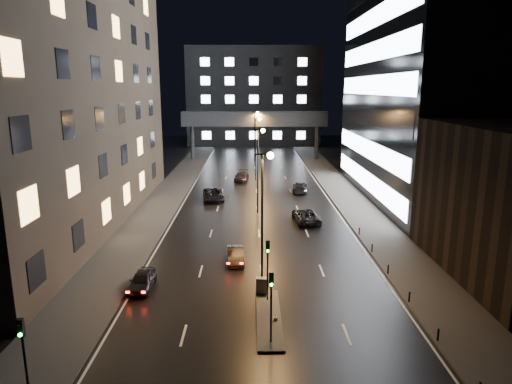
{
  "coord_description": "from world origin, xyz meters",
  "views": [
    {
      "loc": [
        -0.87,
        -25.23,
        14.75
      ],
      "look_at": [
        -0.29,
        21.78,
        4.0
      ],
      "focal_mm": 32.0,
      "sensor_mm": 36.0,
      "label": 1
    }
  ],
  "objects_px": {
    "car_toward_a": "(306,216)",
    "car_toward_b": "(300,187)",
    "car_away_c": "(214,195)",
    "utility_cabinet": "(261,286)",
    "car_away_d": "(242,177)",
    "car_away_b": "(236,255)",
    "car_away_a": "(142,280)"
  },
  "relations": [
    {
      "from": "car_toward_a",
      "to": "car_toward_b",
      "type": "relative_size",
      "value": 1.09
    },
    {
      "from": "car_away_c",
      "to": "car_toward_b",
      "type": "height_order",
      "value": "car_away_c"
    },
    {
      "from": "car_toward_b",
      "to": "utility_cabinet",
      "type": "distance_m",
      "value": 34.27
    },
    {
      "from": "car_toward_b",
      "to": "car_away_d",
      "type": "bearing_deg",
      "value": -37.17
    },
    {
      "from": "car_away_d",
      "to": "utility_cabinet",
      "type": "height_order",
      "value": "car_away_d"
    },
    {
      "from": "car_away_b",
      "to": "car_away_d",
      "type": "relative_size",
      "value": 0.76
    },
    {
      "from": "car_away_b",
      "to": "utility_cabinet",
      "type": "relative_size",
      "value": 3.22
    },
    {
      "from": "car_away_b",
      "to": "utility_cabinet",
      "type": "xyz_separation_m",
      "value": [
        2.07,
        -6.53,
        0.11
      ]
    },
    {
      "from": "car_away_c",
      "to": "car_away_d",
      "type": "bearing_deg",
      "value": 66.68
    },
    {
      "from": "car_away_b",
      "to": "car_toward_a",
      "type": "relative_size",
      "value": 0.71
    },
    {
      "from": "car_away_c",
      "to": "car_toward_a",
      "type": "distance_m",
      "value": 15.25
    },
    {
      "from": "car_away_c",
      "to": "car_toward_b",
      "type": "bearing_deg",
      "value": 13.7
    },
    {
      "from": "car_away_d",
      "to": "utility_cabinet",
      "type": "xyz_separation_m",
      "value": [
        2.2,
        -41.75,
        0.01
      ]
    },
    {
      "from": "car_away_a",
      "to": "utility_cabinet",
      "type": "distance_m",
      "value": 8.98
    },
    {
      "from": "car_away_c",
      "to": "car_toward_b",
      "type": "distance_m",
      "value": 13.04
    },
    {
      "from": "car_away_c",
      "to": "car_toward_a",
      "type": "height_order",
      "value": "car_away_c"
    },
    {
      "from": "car_away_a",
      "to": "car_toward_b",
      "type": "relative_size",
      "value": 0.8
    },
    {
      "from": "car_toward_a",
      "to": "car_toward_b",
      "type": "height_order",
      "value": "car_toward_a"
    },
    {
      "from": "car_away_a",
      "to": "car_away_b",
      "type": "relative_size",
      "value": 1.04
    },
    {
      "from": "car_away_b",
      "to": "car_toward_a",
      "type": "xyz_separation_m",
      "value": [
        7.52,
        11.95,
        0.12
      ]
    },
    {
      "from": "car_away_a",
      "to": "car_away_c",
      "type": "relative_size",
      "value": 0.71
    },
    {
      "from": "car_toward_b",
      "to": "car_away_b",
      "type": "bearing_deg",
      "value": 78.8
    },
    {
      "from": "car_away_a",
      "to": "utility_cabinet",
      "type": "relative_size",
      "value": 3.34
    },
    {
      "from": "car_away_d",
      "to": "utility_cabinet",
      "type": "distance_m",
      "value": 41.81
    },
    {
      "from": "car_away_d",
      "to": "car_away_a",
      "type": "bearing_deg",
      "value": -94.94
    },
    {
      "from": "car_away_b",
      "to": "utility_cabinet",
      "type": "height_order",
      "value": "utility_cabinet"
    },
    {
      "from": "car_away_b",
      "to": "car_away_d",
      "type": "distance_m",
      "value": 35.22
    },
    {
      "from": "car_away_b",
      "to": "car_toward_b",
      "type": "height_order",
      "value": "car_toward_b"
    },
    {
      "from": "car_away_a",
      "to": "car_toward_a",
      "type": "distance_m",
      "value": 22.46
    },
    {
      "from": "car_away_d",
      "to": "car_toward_a",
      "type": "height_order",
      "value": "car_toward_a"
    },
    {
      "from": "car_away_c",
      "to": "car_toward_b",
      "type": "relative_size",
      "value": 1.13
    },
    {
      "from": "car_away_a",
      "to": "car_away_d",
      "type": "relative_size",
      "value": 0.78
    }
  ]
}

